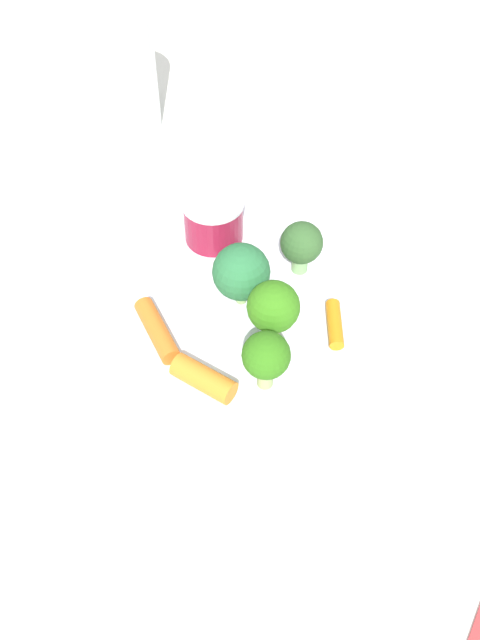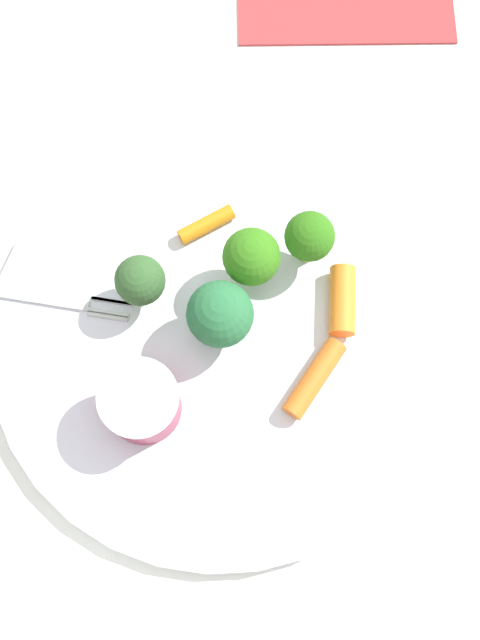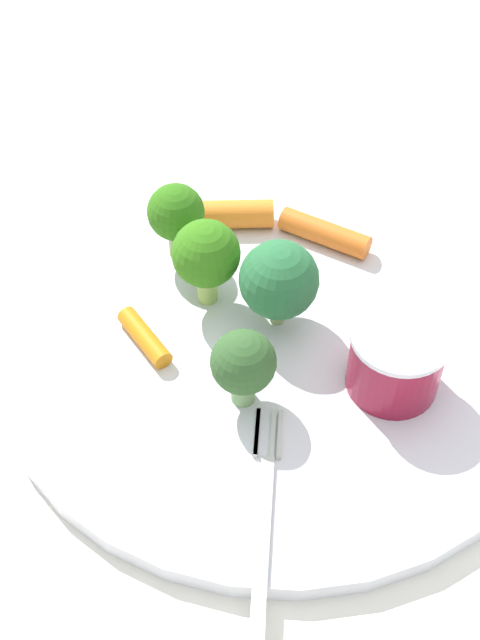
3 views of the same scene
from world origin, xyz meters
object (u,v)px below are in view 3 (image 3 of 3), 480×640
Objects in this scene: plate at (277,327)px; fork at (260,579)px; broccoli_floret_0 at (279,280)px; broccoli_floret_2 at (243,364)px; carrot_stick_2 at (235,214)px; broccoli_floret_3 at (176,214)px; sauce_cup at (396,360)px; carrot_stick_0 at (325,233)px; broccoli_floret_1 at (206,255)px; carrot_stick_1 at (145,337)px.

fork reaches higher than plate.
broccoli_floret_0 is 0.06m from broccoli_floret_2.
carrot_stick_2 reaches higher than plate.
sauce_cup is at bearing 59.10° from broccoli_floret_3.
broccoli_floret_0 is 0.09m from carrot_stick_2.
carrot_stick_2 is (-0.08, -0.04, -0.02)m from broccoli_floret_0.
sauce_cup is at bearing 42.75° from carrot_stick_2.
carrot_stick_2 is at bearing -167.92° from fork.
fork is (0.15, 0.01, -0.03)m from broccoli_floret_0.
broccoli_floret_3 is 0.88× the size of carrot_stick_0.
carrot_stick_0 is (-0.07, 0.02, 0.01)m from plate.
plate is 0.04m from broccoli_floret_0.
broccoli_floret_2 is 0.82× the size of carrot_stick_0.
broccoli_floret_0 and broccoli_floret_1 have the same top height.
carrot_stick_0 is at bearing 133.29° from broccoli_floret_1.
carrot_stick_1 is at bearing -17.68° from carrot_stick_2.
broccoli_floret_3 is (-0.08, -0.13, 0.01)m from sauce_cup.
broccoli_floret_1 is at bearing 35.85° from broccoli_floret_3.
carrot_stick_0 is at bearing 178.09° from fork.
broccoli_floret_0 reaches higher than fork.
broccoli_floret_1 is 0.04m from broccoli_floret_3.
broccoli_floret_0 is 1.17× the size of broccoli_floret_2.
sauce_cup is 0.11m from carrot_stick_0.
broccoli_floret_2 is at bearing 64.83° from carrot_stick_1.
broccoli_floret_2 is 0.11m from broccoli_floret_3.
broccoli_floret_0 is at bearing -175.33° from fork.
carrot_stick_0 is 0.30× the size of fork.
sauce_cup is at bearing 62.01° from plate.
broccoli_floret_1 is 0.09m from carrot_stick_0.
broccoli_floret_1 is 0.29× the size of fork.
fork is (0.22, -0.01, -0.01)m from carrot_stick_0.
broccoli_floret_1 reaches higher than carrot_stick_2.
broccoli_floret_3 reaches higher than fork.
broccoli_floret_3 is (-0.03, -0.02, -0.00)m from broccoli_floret_1.
broccoli_floret_0 is at bearing -118.03° from sauce_cup.
broccoli_floret_0 is at bearing 56.44° from broccoli_floret_3.
carrot_stick_0 reaches higher than plate.
carrot_stick_2 is at bearing 162.32° from carrot_stick_1.
broccoli_floret_0 is at bearing 25.86° from carrot_stick_2.
plate is 6.73× the size of carrot_stick_2.
carrot_stick_1 reaches higher than plate.
carrot_stick_1 is at bearing -92.54° from sauce_cup.
plate is at bearing -84.75° from broccoli_floret_0.
carrot_stick_1 is (0.03, -0.07, 0.01)m from plate.
broccoli_floret_3 is at bearing -144.15° from broccoli_floret_1.
broccoli_floret_2 is 1.13× the size of carrot_stick_1.
carrot_stick_2 is (-0.03, 0.03, -0.02)m from broccoli_floret_3.
carrot_stick_2 is (-0.06, 0.01, -0.03)m from broccoli_floret_1.
broccoli_floret_1 reaches higher than fork.
broccoli_floret_0 reaches higher than carrot_stick_2.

